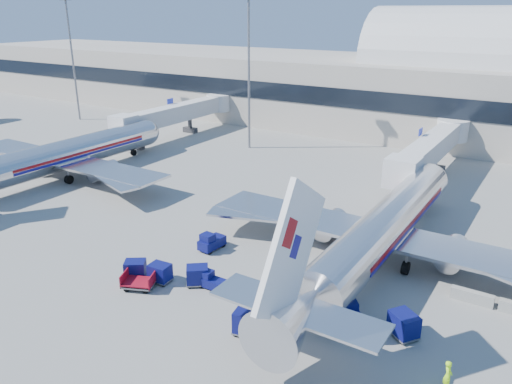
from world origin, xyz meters
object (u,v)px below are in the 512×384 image
Objects in this scene: cart_train_a at (198,275)px; cart_train_c at (135,269)px; barrier_near at (472,297)px; cart_solo_near at (249,322)px; jetbridge_mid at (181,112)px; airliner_main at (381,230)px; tug_right at (352,314)px; tug_left at (211,242)px; cart_solo_far at (404,324)px; ramp_worker at (448,376)px; mast_far_west at (70,41)px; mast_west at (249,50)px; cart_train_b at (160,273)px; tug_lead at (211,281)px; airliner_mid at (60,156)px; cart_open_red at (139,283)px; jetbridge_near at (433,147)px.

cart_train_a is 5.19m from cart_train_c.
cart_solo_near reaches higher than barrier_near.
jetbridge_mid is at bearing 91.73° from cart_train_c.
airliner_main is 9.97m from tug_right.
airliner_main is at bearing 6.21° from cart_train_c.
cart_solo_far is at bearing -95.38° from tug_left.
ramp_worker is (19.19, -1.49, 0.13)m from cart_train_a.
mast_far_west is at bearing 137.82° from cart_solo_near.
barrier_near is (8.00, -2.51, -2.48)m from airliner_main.
barrier_near is 1.25× the size of cart_solo_far.
cart_train_b is (16.56, -38.15, -13.99)m from mast_west.
mast_west is 7.53× the size of barrier_near.
cart_solo_far reaches higher than tug_lead.
cart_solo_far reaches higher than tug_left.
airliner_mid is 19.46× the size of ramp_worker.
jetbridge_mid is 44.77m from tug_left.
airliner_mid is 15.53× the size of cart_solo_far.
tug_right is 0.79× the size of cart_open_red.
cart_train_a is at bearing -102.35° from jetbridge_near.
cart_train_b is at bearing -134.69° from cart_solo_far.
jetbridge_near is at bearing -14.06° from tug_left.
cart_solo_near is (5.69, -3.33, 0.31)m from tug_lead.
cart_solo_near is at bearing -40.63° from cart_train_c.
mast_west is at bearing 119.06° from tug_lead.
tug_right is 1.18× the size of ramp_worker.
cart_solo_far is (34.95, -34.80, -13.89)m from mast_west.
mast_far_west is 10.50× the size of cart_train_c.
tug_left is 6.71m from cart_train_b.
jetbridge_near is at bearing 0.68° from mast_far_west.
jetbridge_mid is at bearing 132.79° from tug_lead.
jetbridge_near is 1.22× the size of mast_far_west.
cart_solo_near is at bearing -91.89° from jetbridge_near.
ramp_worker reaches higher than cart_solo_near.
tug_lead is 0.97× the size of cart_train_c.
cart_solo_near is at bearing -45.16° from jetbridge_mid.
barrier_near is at bearing -13.16° from cart_train_a.
airliner_mid is 26.43m from jetbridge_mid.
cart_solo_near reaches higher than cart_train_c.
airliner_main reaches higher than tug_lead.
airliner_mid is 1.35× the size of jetbridge_mid.
ramp_worker reaches higher than cart_train_a.
tug_right is (45.89, -35.89, -3.31)m from jetbridge_mid.
cart_train_b reaches higher than barrier_near.
tug_left is 0.93× the size of cart_open_red.
cart_train_a is at bearing -19.99° from airliner_mid.
tug_left reaches higher than barrier_near.
cart_train_a reaches higher than barrier_near.
jetbridge_near is at bearing 69.38° from cart_train_b.
cart_train_c is at bearing -116.67° from tug_right.
tug_lead is (-9.45, -11.24, -2.30)m from airliner_main.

